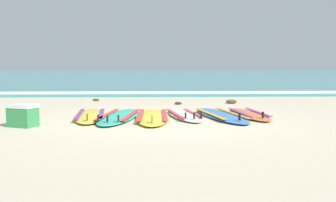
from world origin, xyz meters
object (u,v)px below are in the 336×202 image
surfboard_2 (153,117)px  surfboard_3 (184,115)px  surfboard_4 (221,115)px  surfboard_1 (119,116)px  surfboard_0 (91,116)px  surfboard_5 (249,114)px  cooler_box (23,115)px

surfboard_2 → surfboard_3: 0.66m
surfboard_2 → surfboard_4: bearing=8.0°
surfboard_1 → surfboard_4: size_ratio=0.99×
surfboard_0 → surfboard_3: bearing=-0.2°
surfboard_1 → surfboard_5: size_ratio=1.22×
surfboard_0 → surfboard_1: same height
surfboard_4 → surfboard_5: 0.61m
cooler_box → surfboard_4: bearing=17.9°
surfboard_1 → surfboard_2: bearing=-6.4°
surfboard_2 → surfboard_4: (1.36, 0.19, -0.00)m
surfboard_2 → surfboard_5: same height
surfboard_2 → surfboard_5: 1.98m
surfboard_0 → cooler_box: 1.51m
surfboard_3 → surfboard_5: same height
surfboard_0 → surfboard_3: (1.85, -0.01, 0.00)m
cooler_box → surfboard_0: bearing=51.1°
surfboard_5 → surfboard_4: bearing=-167.4°
surfboard_2 → surfboard_4: same height
surfboard_4 → cooler_box: cooler_box is taller
surfboard_3 → cooler_box: (-2.79, -1.17, 0.16)m
surfboard_2 → cooler_box: 2.37m
surfboard_0 → surfboard_2: bearing=-10.2°
surfboard_0 → cooler_box: size_ratio=4.42×
surfboard_4 → surfboard_5: (0.59, 0.13, 0.00)m
surfboard_0 → surfboard_1: 0.60m
surfboard_0 → surfboard_2: (1.23, -0.22, -0.00)m
surfboard_4 → surfboard_5: bearing=12.6°
surfboard_3 → surfboard_1: bearing=-173.5°
surfboard_0 → surfboard_5: size_ratio=1.12×
surfboard_1 → cooler_box: bearing=-146.2°
surfboard_0 → surfboard_2: same height
surfboard_1 → surfboard_3: same height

